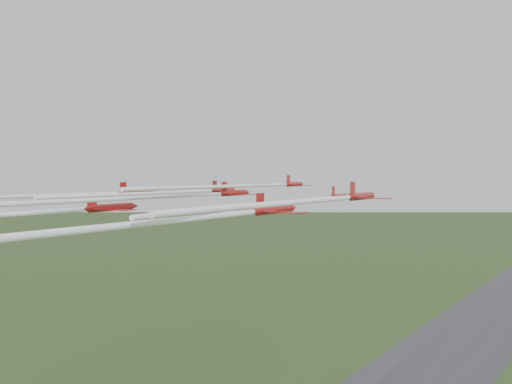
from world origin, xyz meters
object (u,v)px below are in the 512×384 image
Objects in this scene: jet_row3_mid at (177,196)px; jet_row3_right at (330,199)px; jet_lead at (261,185)px; jet_row3_left at (73,195)px; jet_row4_right at (219,215)px; jet_row2_right at (303,200)px; jet_row2_left at (187,192)px; jet_row4_left at (66,211)px.

jet_row3_right is at bearing 6.80° from jet_row3_mid.
jet_lead is 32.25m from jet_row3_right.
jet_row4_right is (37.51, -9.84, -1.45)m from jet_row3_left.
jet_row2_right is at bearing 19.85° from jet_row3_left.
jet_row3_right is at bearing -49.82° from jet_lead.
jet_row2_right is at bearing -45.81° from jet_lead.
jet_row3_right is at bearing -54.75° from jet_row2_right.
jet_row2_left is 0.86× the size of jet_row3_mid.
jet_row2_right is 19.37m from jet_row3_mid.
jet_lead reaches higher than jet_row3_left.
jet_row2_right is 37.33m from jet_row3_left.
jet_row2_left is 0.81× the size of jet_row2_right.
jet_row3_right reaches higher than jet_row3_left.
jet_row2_left reaches higher than jet_row4_left.
jet_row3_left reaches higher than jet_row4_left.
jet_row2_right reaches higher than jet_row4_left.
jet_row4_right is at bearing -5.66° from jet_row4_left.
jet_row4_right reaches higher than jet_row4_left.
jet_row4_left is at bearing -139.26° from jet_row3_mid.
jet_row3_mid is 22.34m from jet_row3_right.
jet_row4_right is at bearing -20.47° from jet_row3_left.
jet_row2_left is 38.35m from jet_row4_right.
jet_lead is at bearing 42.43° from jet_row2_left.
jet_row4_left is (11.01, -9.91, -1.77)m from jet_row3_left.
jet_row2_left is at bearing 132.09° from jet_row4_right.
jet_row3_right reaches higher than jet_row3_mid.
jet_row3_mid is at bearing -2.39° from jet_row3_left.
jet_row3_left is 1.09× the size of jet_row3_right.
jet_row3_left is 14.92m from jet_row4_left.
jet_row3_right is at bearing 67.22° from jet_row4_right.
jet_row3_left is 1.03× the size of jet_row4_right.
jet_row2_right reaches higher than jet_row4_right.
jet_row3_mid is 1.37× the size of jet_row4_left.
jet_row2_right is (15.19, -11.19, -2.04)m from jet_lead.
jet_row4_right is (19.05, -37.18, -2.80)m from jet_lead.
jet_row3_right is (24.55, -20.88, -1.37)m from jet_lead.
jet_row3_right is (9.35, -9.69, 0.68)m from jet_row2_right.
jet_row3_left reaches higher than jet_row2_right.
jet_row4_right is at bearing -90.30° from jet_row2_right.
jet_row3_mid is at bearing -93.25° from jet_lead.
jet_row4_right is at bearing -41.01° from jet_row3_mid.
jet_row3_left reaches higher than jet_row4_right.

